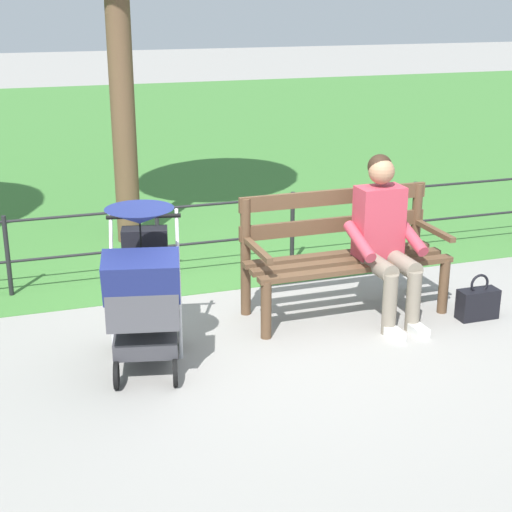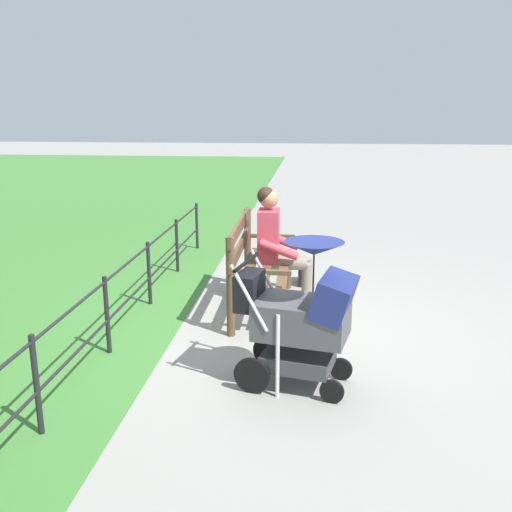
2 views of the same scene
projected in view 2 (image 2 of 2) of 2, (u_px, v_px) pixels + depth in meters
name	position (u px, v px, depth m)	size (l,w,h in m)	color
ground_plane	(261.00, 331.00, 5.41)	(60.00, 60.00, 0.00)	gray
park_bench	(256.00, 261.00, 5.88)	(1.61, 0.62, 0.96)	brown
person_on_bench	(279.00, 242.00, 6.06)	(0.53, 0.74, 1.28)	slate
stroller	(303.00, 313.00, 4.20)	(0.67, 0.96, 1.15)	black
handbag	(304.00, 273.00, 6.84)	(0.32, 0.14, 0.37)	black
park_fence	(130.00, 286.00, 5.43)	(6.39, 0.04, 0.70)	black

